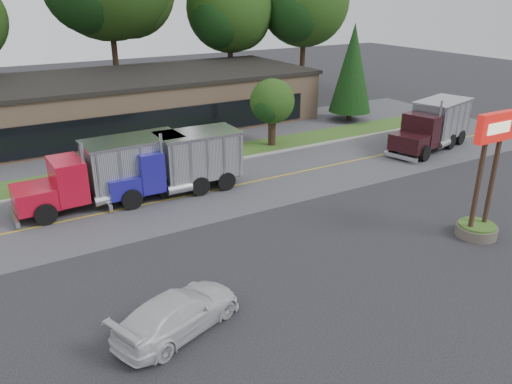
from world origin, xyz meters
TOP-DOWN VIEW (x-y plane):
  - ground at (0.00, 0.00)m, footprint 140.00×140.00m
  - road at (0.00, 9.00)m, footprint 60.00×8.00m
  - center_line at (0.00, 9.00)m, footprint 60.00×0.12m
  - curb at (0.00, 13.20)m, footprint 60.00×0.30m
  - grass_verge at (0.00, 15.00)m, footprint 60.00×3.40m
  - far_parking at (0.00, 20.00)m, footprint 60.00×7.00m
  - strip_mall at (2.00, 26.00)m, footprint 32.00×12.00m
  - bilo_sign at (10.50, -2.50)m, footprint 2.20×1.90m
  - tree_far_d at (16.14, 33.11)m, footprint 9.49×8.93m
  - tree_far_e at (24.15, 31.12)m, footprint 10.17×9.57m
  - evergreen_right at (20.00, 18.00)m, footprint 3.66×3.66m
  - tree_verge at (10.05, 15.04)m, footprint 3.47×3.27m
  - dump_truck_red at (-3.13, 10.37)m, footprint 9.20×2.99m
  - dump_truck_blue at (0.68, 9.85)m, footprint 7.94×2.79m
  - dump_truck_maroon at (19.85, 8.50)m, footprint 8.14×4.43m
  - rally_car at (-4.41, -2.00)m, footprint 5.20×3.52m

SIDE VIEW (x-z plane):
  - ground at x=0.00m, z-range 0.00..0.00m
  - road at x=0.00m, z-range -0.01..0.01m
  - center_line at x=0.00m, z-range 0.00..0.00m
  - curb at x=0.00m, z-range -0.06..0.06m
  - grass_verge at x=0.00m, z-range -0.01..0.01m
  - far_parking at x=0.00m, z-range -0.01..0.01m
  - rally_car at x=-4.41m, z-range 0.00..1.40m
  - dump_truck_maroon at x=19.85m, z-range 0.12..3.48m
  - dump_truck_blue at x=0.68m, z-range 0.12..3.48m
  - dump_truck_red at x=-3.13m, z-range 0.13..3.49m
  - strip_mall at x=2.00m, z-range 0.00..4.00m
  - bilo_sign at x=10.50m, z-range -0.95..5.00m
  - tree_verge at x=10.05m, z-range 0.67..5.61m
  - evergreen_right at x=20.00m, z-range 0.41..8.74m
  - tree_far_d at x=16.14m, z-range 1.87..15.41m
  - tree_far_e at x=24.15m, z-range 2.00..16.50m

